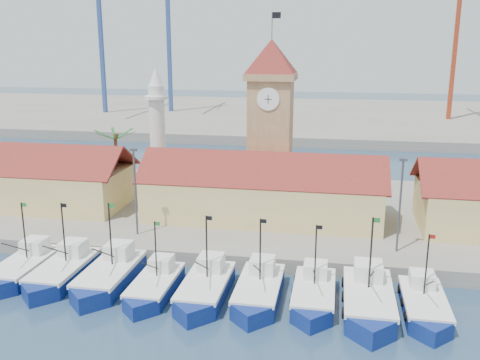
% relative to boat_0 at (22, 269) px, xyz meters
% --- Properties ---
extents(ground, '(400.00, 400.00, 0.00)m').
position_rel_boat_0_xyz_m(ground, '(19.69, -3.17, -0.75)').
color(ground, '#1C304D').
rests_on(ground, ground).
extents(quay, '(140.00, 32.00, 1.50)m').
position_rel_boat_0_xyz_m(quay, '(19.69, 20.83, 0.00)').
color(quay, gray).
rests_on(quay, ground).
extents(terminal, '(240.00, 80.00, 2.00)m').
position_rel_boat_0_xyz_m(terminal, '(19.69, 106.83, 0.25)').
color(terminal, gray).
rests_on(terminal, ground).
extents(boat_0, '(3.49, 9.56, 7.23)m').
position_rel_boat_0_xyz_m(boat_0, '(0.00, 0.00, 0.00)').
color(boat_0, navy).
rests_on(boat_0, ground).
extents(boat_1, '(3.60, 9.85, 7.46)m').
position_rel_boat_0_xyz_m(boat_1, '(3.96, -0.15, 0.02)').
color(boat_1, navy).
rests_on(boat_1, ground).
extents(boat_2, '(3.74, 10.23, 7.74)m').
position_rel_boat_0_xyz_m(boat_2, '(8.46, -0.27, 0.05)').
color(boat_2, navy).
rests_on(boat_2, ground).
extents(boat_3, '(3.21, 8.80, 6.66)m').
position_rel_boat_0_xyz_m(boat_3, '(12.99, -1.27, -0.06)').
color(boat_3, navy).
rests_on(boat_3, ground).
extents(boat_4, '(3.57, 9.77, 7.40)m').
position_rel_boat_0_xyz_m(boat_4, '(17.36, -1.09, 0.02)').
color(boat_4, navy).
rests_on(boat_4, ground).
extents(boat_5, '(3.51, 9.62, 7.28)m').
position_rel_boat_0_xyz_m(boat_5, '(21.82, -0.72, 0.01)').
color(boat_5, navy).
rests_on(boat_5, ground).
extents(boat_6, '(3.35, 9.19, 6.95)m').
position_rel_boat_0_xyz_m(boat_6, '(26.35, -0.52, -0.03)').
color(boat_6, navy).
rests_on(boat_6, ground).
extents(boat_7, '(3.88, 10.64, 8.05)m').
position_rel_boat_0_xyz_m(boat_7, '(30.68, -1.05, 0.08)').
color(boat_7, navy).
rests_on(boat_7, ground).
extents(boat_8, '(3.29, 9.02, 6.82)m').
position_rel_boat_0_xyz_m(boat_8, '(34.97, -0.77, -0.04)').
color(boat_8, navy).
rests_on(boat_8, ground).
extents(hall_left, '(31.20, 10.13, 7.61)m').
position_rel_boat_0_xyz_m(hall_left, '(-12.31, 16.83, 3.24)').
color(hall_left, '#DEC279').
rests_on(hall_left, quay).
extents(hall_center, '(27.04, 10.13, 7.61)m').
position_rel_boat_0_xyz_m(hall_center, '(19.69, 16.83, 3.24)').
color(hall_center, '#DEC279').
rests_on(hall_center, quay).
extents(clock_tower, '(5.80, 5.80, 22.70)m').
position_rel_boat_0_xyz_m(clock_tower, '(19.69, 22.82, 11.21)').
color(clock_tower, tan).
rests_on(clock_tower, quay).
extents(minaret, '(3.00, 3.00, 16.30)m').
position_rel_boat_0_xyz_m(minaret, '(4.69, 24.83, 8.98)').
color(minaret, silver).
rests_on(minaret, quay).
extents(palm_tree, '(5.60, 5.03, 8.39)m').
position_rel_boat_0_xyz_m(palm_tree, '(-0.31, 22.83, 5.50)').
color(palm_tree, brown).
rests_on(palm_tree, quay).
extents(lamp_posts, '(80.70, 0.25, 9.03)m').
position_rel_boat_0_xyz_m(lamp_posts, '(20.19, 8.83, 5.73)').
color(lamp_posts, '#3F3F44').
rests_on(lamp_posts, quay).
extents(crane_blue_far, '(1.00, 36.64, 44.62)m').
position_rel_boat_0_xyz_m(crane_blue_far, '(-36.22, 96.91, 26.34)').
color(crane_blue_far, navy).
rests_on(crane_blue_far, terminal).
extents(crane_blue_near, '(1.00, 29.26, 43.50)m').
position_rel_boat_0_xyz_m(crane_blue_near, '(-19.09, 103.91, 25.09)').
color(crane_blue_near, navy).
rests_on(crane_blue_near, terminal).
extents(crane_red_right, '(1.00, 33.64, 41.13)m').
position_rel_boat_0_xyz_m(crane_red_right, '(55.14, 100.25, 24.16)').
color(crane_red_right, '#9A3017').
rests_on(crane_red_right, terminal).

